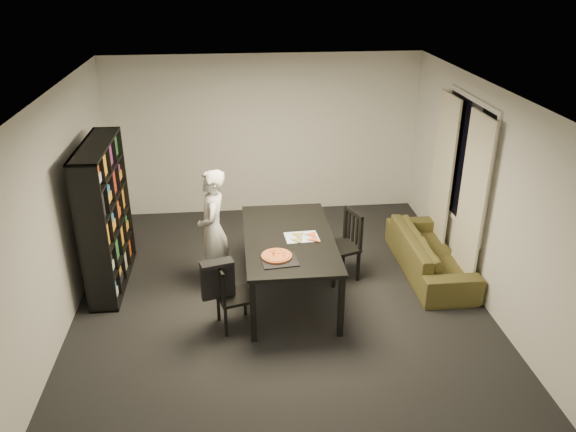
{
  "coord_description": "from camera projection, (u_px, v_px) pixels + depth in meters",
  "views": [
    {
      "loc": [
        -0.51,
        -6.02,
        3.92
      ],
      "look_at": [
        0.12,
        0.16,
        1.05
      ],
      "focal_mm": 35.0,
      "sensor_mm": 36.0,
      "label": 1
    }
  ],
  "objects": [
    {
      "name": "person",
      "position": [
        213.0,
        229.0,
        7.1
      ],
      "size": [
        0.39,
        0.58,
        1.58
      ],
      "primitive_type": "imported",
      "rotation": [
        0.0,
        0.0,
        -1.59
      ],
      "color": "silver",
      "rests_on": "room"
    },
    {
      "name": "pizza_slices",
      "position": [
        305.0,
        237.0,
        6.81
      ],
      "size": [
        0.41,
        0.36,
        0.01
      ],
      "primitive_type": null,
      "rotation": [
        0.0,
        0.0,
        0.13
      ],
      "color": "#D47D42",
      "rests_on": "dining_table"
    },
    {
      "name": "room",
      "position": [
        279.0,
        203.0,
        6.59
      ],
      "size": [
        5.01,
        5.51,
        2.61
      ],
      "color": "black",
      "rests_on": "ground"
    },
    {
      "name": "dining_table",
      "position": [
        289.0,
        242.0,
        6.88
      ],
      "size": [
        1.09,
        1.96,
        0.82
      ],
      "color": "black",
      "rests_on": "room"
    },
    {
      "name": "window_frame",
      "position": [
        465.0,
        163.0,
        7.27
      ],
      "size": [
        0.03,
        1.52,
        1.72
      ],
      "primitive_type": "cube",
      "color": "white",
      "rests_on": "room"
    },
    {
      "name": "curtain_right",
      "position": [
        442.0,
        174.0,
        7.88
      ],
      "size": [
        0.03,
        0.7,
        2.25
      ],
      "primitive_type": "cube",
      "color": "beige",
      "rests_on": "room"
    },
    {
      "name": "chair_left",
      "position": [
        228.0,
        292.0,
        6.36
      ],
      "size": [
        0.47,
        0.47,
        0.82
      ],
      "rotation": [
        0.0,
        0.0,
        1.84
      ],
      "color": "black",
      "rests_on": "room"
    },
    {
      "name": "curtain_left",
      "position": [
        472.0,
        204.0,
        6.94
      ],
      "size": [
        0.03,
        0.7,
        2.25
      ],
      "primitive_type": "cube",
      "color": "beige",
      "rests_on": "room"
    },
    {
      "name": "window_pane",
      "position": [
        466.0,
        163.0,
        7.27
      ],
      "size": [
        0.02,
        1.4,
        1.6
      ],
      "primitive_type": "cube",
      "color": "black",
      "rests_on": "room"
    },
    {
      "name": "chair_right",
      "position": [
        346.0,
        240.0,
        7.38
      ],
      "size": [
        0.56,
        0.56,
        0.94
      ],
      "rotation": [
        0.0,
        0.0,
        -1.21
      ],
      "color": "black",
      "rests_on": "room"
    },
    {
      "name": "draped_jacket",
      "position": [
        218.0,
        278.0,
        6.24
      ],
      "size": [
        0.39,
        0.25,
        0.45
      ],
      "rotation": [
        0.0,
        0.0,
        1.84
      ],
      "color": "black",
      "rests_on": "chair_left"
    },
    {
      "name": "sofa",
      "position": [
        430.0,
        253.0,
        7.6
      ],
      "size": [
        0.74,
        1.89,
        0.55
      ],
      "primitive_type": "imported",
      "rotation": [
        0.0,
        0.0,
        1.57
      ],
      "color": "#403B19",
      "rests_on": "room"
    },
    {
      "name": "baking_tray",
      "position": [
        280.0,
        261.0,
        6.3
      ],
      "size": [
        0.43,
        0.36,
        0.01
      ],
      "primitive_type": "cube",
      "rotation": [
        0.0,
        0.0,
        0.1
      ],
      "color": "black",
      "rests_on": "dining_table"
    },
    {
      "name": "pepperoni_pizza",
      "position": [
        277.0,
        256.0,
        6.36
      ],
      "size": [
        0.35,
        0.35,
        0.03
      ],
      "rotation": [
        0.0,
        0.0,
        -0.31
      ],
      "color": "#AB5831",
      "rests_on": "dining_table"
    },
    {
      "name": "bookshelf",
      "position": [
        105.0,
        216.0,
        7.08
      ],
      "size": [
        0.35,
        1.5,
        1.9
      ],
      "primitive_type": "cube",
      "color": "black",
      "rests_on": "room"
    },
    {
      "name": "kitchen_towel",
      "position": [
        302.0,
        237.0,
        6.83
      ],
      "size": [
        0.42,
        0.32,
        0.01
      ],
      "primitive_type": "cube",
      "rotation": [
        0.0,
        0.0,
        0.06
      ],
      "color": "silver",
      "rests_on": "dining_table"
    }
  ]
}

